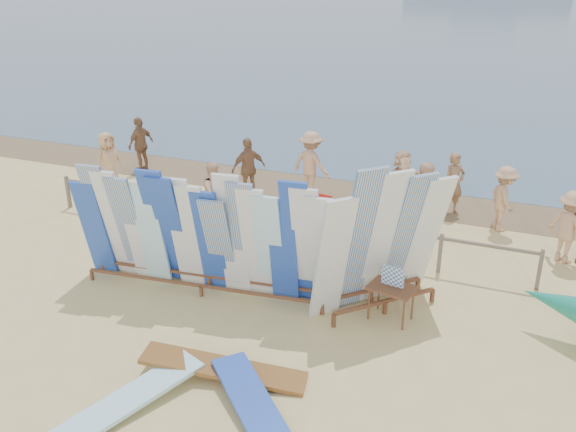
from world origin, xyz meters
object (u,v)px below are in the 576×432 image
at_px(side_surfboard_rack, 382,244).
at_px(flat_board_c, 224,377).
at_px(flat_board_b, 123,411).
at_px(beachgoer_2, 215,193).
at_px(beachgoer_extra_1, 141,144).
at_px(beach_chair_left, 317,220).
at_px(beachgoer_6, 398,208).
at_px(beachgoer_3, 311,164).
at_px(stroller, 325,227).
at_px(flat_board_d, 259,423).
at_px(beachgoer_4, 249,168).
at_px(beachgoer_8, 426,200).
at_px(main_surfboard_rack, 203,238).
at_px(beachgoer_5, 402,182).
at_px(beachgoer_extra_0, 569,227).
at_px(vendor_table, 391,302).
at_px(beachgoer_9, 504,199).
at_px(beachgoer_7, 454,184).
at_px(beach_chair_right, 321,226).
at_px(beachgoer_0, 109,161).

bearing_deg(side_surfboard_rack, flat_board_c, -166.82).
height_order(flat_board_b, beachgoer_2, beachgoer_2).
bearing_deg(beachgoer_extra_1, beach_chair_left, 81.23).
relative_size(beachgoer_6, beachgoer_3, 0.95).
bearing_deg(stroller, beachgoer_extra_1, 179.57).
bearing_deg(stroller, flat_board_d, -57.52).
height_order(beachgoer_4, beachgoer_8, beachgoer_8).
relative_size(main_surfboard_rack, beachgoer_5, 3.19).
bearing_deg(flat_board_b, beachgoer_extra_0, 74.17).
bearing_deg(beachgoer_4, vendor_table, 86.65).
bearing_deg(vendor_table, beachgoer_4, 147.80).
bearing_deg(beachgoer_5, beachgoer_6, -134.83).
bearing_deg(beachgoer_6, beachgoer_4, -173.89).
relative_size(flat_board_c, beachgoer_3, 1.44).
xyz_separation_m(stroller, beachgoer_6, (1.60, 0.60, 0.50)).
bearing_deg(beachgoer_9, main_surfboard_rack, 108.55).
distance_m(stroller, beachgoer_7, 3.95).
bearing_deg(main_surfboard_rack, vendor_table, -0.32).
relative_size(beach_chair_right, beachgoer_2, 0.48).
bearing_deg(beachgoer_6, beachgoer_2, -149.60).
bearing_deg(beachgoer_6, flat_board_b, -84.29).
bearing_deg(beachgoer_8, side_surfboard_rack, -139.04).
xyz_separation_m(beachgoer_9, beachgoer_extra_0, (1.47, -1.29, -0.00)).
xyz_separation_m(main_surfboard_rack, beachgoer_9, (5.29, 5.55, -0.38)).
distance_m(beachgoer_5, beachgoer_4, 4.27).
bearing_deg(stroller, main_surfboard_rack, -92.44).
height_order(main_surfboard_rack, beachgoer_7, main_surfboard_rack).
xyz_separation_m(beachgoer_5, beachgoer_6, (0.36, -2.02, 0.04)).
xyz_separation_m(vendor_table, beachgoer_4, (-5.27, 4.86, 0.50)).
distance_m(beachgoer_2, beachgoer_extra_0, 8.35).
bearing_deg(beachgoer_extra_0, side_surfboard_rack, 84.66).
bearing_deg(beachgoer_2, beach_chair_right, -67.86).
relative_size(flat_board_c, beachgoer_0, 1.55).
bearing_deg(beachgoer_2, beachgoer_9, -55.00).
height_order(beach_chair_right, beachgoer_5, beachgoer_5).
relative_size(beachgoer_4, beachgoer_3, 0.93).
distance_m(vendor_table, beachgoer_7, 5.82).
relative_size(beachgoer_extra_0, beachgoer_8, 0.89).
bearing_deg(beachgoer_5, side_surfboard_rack, -136.78).
relative_size(beachgoer_6, beachgoer_7, 1.06).
relative_size(vendor_table, beachgoer_6, 0.63).
bearing_deg(beachgoer_3, beachgoer_5, -168.32).
distance_m(vendor_table, beachgoer_3, 6.86).
xyz_separation_m(stroller, beachgoer_9, (3.85, 2.35, 0.44)).
bearing_deg(beachgoer_9, beach_chair_right, 88.62).
bearing_deg(beachgoer_5, stroller, -170.19).
relative_size(vendor_table, beachgoer_extra_1, 0.63).
distance_m(beach_chair_left, beachgoer_5, 2.65).
bearing_deg(beach_chair_right, beachgoer_4, 119.16).
relative_size(side_surfboard_rack, beachgoer_5, 1.78).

